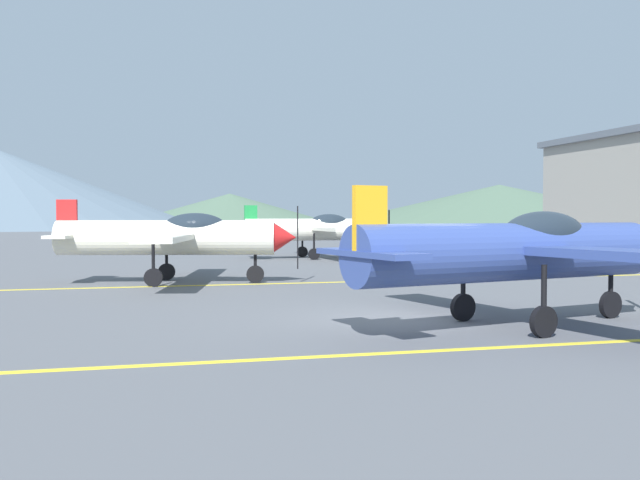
# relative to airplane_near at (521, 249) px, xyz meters

# --- Properties ---
(ground_plane) EXTENTS (400.00, 400.00, 0.00)m
(ground_plane) POSITION_rel_airplane_near_xyz_m (-1.67, 1.42, -1.40)
(ground_plane) COLOR #54565B
(apron_line_near) EXTENTS (80.00, 0.16, 0.01)m
(apron_line_near) POSITION_rel_airplane_near_xyz_m (-1.67, -1.74, -1.40)
(apron_line_near) COLOR yellow
(apron_line_near) RESTS_ON ground_plane
(apron_line_far) EXTENTS (80.00, 0.16, 0.01)m
(apron_line_far) POSITION_rel_airplane_near_xyz_m (-1.67, 9.05, -1.40)
(apron_line_far) COLOR yellow
(apron_line_far) RESTS_ON ground_plane
(airplane_near) EXTENTS (7.29, 8.29, 2.49)m
(airplane_near) POSITION_rel_airplane_near_xyz_m (0.00, 0.00, 0.00)
(airplane_near) COLOR #33478C
(airplane_near) RESTS_ON ground_plane
(airplane_mid) EXTENTS (7.29, 8.30, 2.49)m
(airplane_mid) POSITION_rel_airplane_near_xyz_m (-5.63, 9.93, 0.00)
(airplane_mid) COLOR silver
(airplane_mid) RESTS_ON ground_plane
(airplane_far) EXTENTS (7.20, 8.30, 2.49)m
(airplane_far) POSITION_rel_airplane_near_xyz_m (1.45, 20.80, 0.00)
(airplane_far) COLOR silver
(airplane_far) RESTS_ON ground_plane
(hill_centerright) EXTENTS (52.58, 52.58, 7.44)m
(hill_centerright) POSITION_rel_airplane_near_xyz_m (14.49, 160.67, 2.32)
(hill_centerright) COLOR #4C6651
(hill_centerright) RESTS_ON ground_plane
(hill_right) EXTENTS (82.62, 82.62, 9.43)m
(hill_right) POSITION_rel_airplane_near_xyz_m (76.14, 140.64, 3.31)
(hill_right) COLOR #4C6651
(hill_right) RESTS_ON ground_plane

